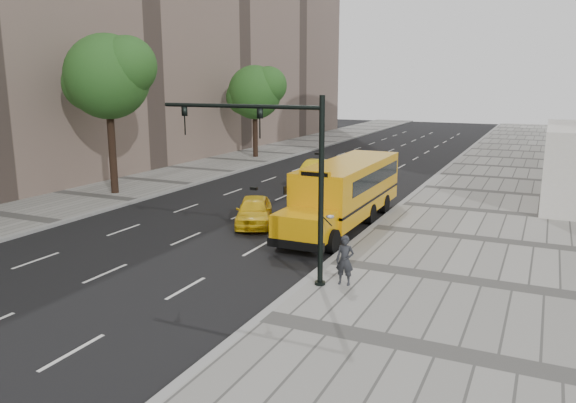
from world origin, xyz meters
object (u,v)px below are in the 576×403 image
at_px(tree_b, 109,76).
at_px(taxi_far, 317,172).
at_px(tree_c, 256,92).
at_px(traffic_signal, 282,165).
at_px(school_bus, 347,188).
at_px(taxi_near, 254,211).
at_px(pedestrian, 345,260).

xyz_separation_m(tree_b, taxi_far, (9.68, 8.54, -6.28)).
height_order(tree_c, traffic_signal, tree_c).
xyz_separation_m(tree_c, traffic_signal, (15.60, -27.30, -1.73)).
bearing_deg(school_bus, tree_b, 177.95).
xyz_separation_m(tree_b, traffic_signal, (15.60, -9.26, -2.98)).
relative_size(tree_b, tree_c, 1.17).
height_order(tree_c, taxi_near, tree_c).
bearing_deg(taxi_near, tree_c, 93.79).
distance_m(tree_c, pedestrian, 32.63).
relative_size(school_bus, pedestrian, 6.89).
distance_m(taxi_near, pedestrian, 9.20).
bearing_deg(pedestrian, tree_c, 119.36).
relative_size(tree_b, taxi_far, 1.96).
bearing_deg(taxi_near, pedestrian, -66.51).
bearing_deg(school_bus, pedestrian, -71.25).
xyz_separation_m(tree_b, taxi_near, (10.96, -2.70, -6.38)).
distance_m(tree_b, pedestrian, 20.77).
height_order(taxi_far, traffic_signal, traffic_signal).
bearing_deg(taxi_near, school_bus, 4.73).
bearing_deg(tree_c, school_bus, -51.24).
height_order(tree_c, pedestrian, tree_c).
height_order(school_bus, taxi_far, school_bus).
bearing_deg(taxi_near, traffic_signal, -78.81).
relative_size(school_bus, taxi_far, 2.39).
xyz_separation_m(taxi_far, traffic_signal, (5.91, -17.80, 3.29)).
bearing_deg(traffic_signal, tree_c, 119.75).
height_order(tree_b, taxi_near, tree_b).
distance_m(pedestrian, traffic_signal, 3.79).
bearing_deg(tree_c, pedestrian, -56.62).
bearing_deg(taxi_far, tree_c, 136.68).
height_order(tree_c, school_bus, tree_c).
bearing_deg(pedestrian, tree_b, 149.32).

